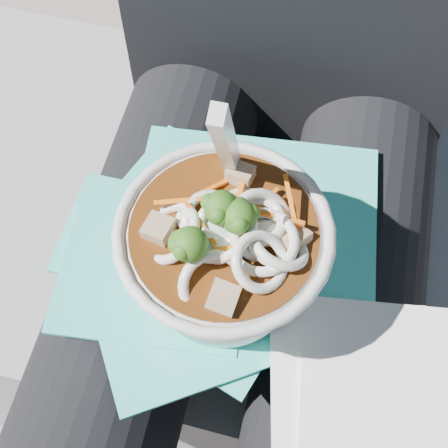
% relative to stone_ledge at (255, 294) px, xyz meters
% --- Properties ---
extents(ground, '(20.00, 20.00, 0.00)m').
position_rel_stone_ledge_xyz_m(ground, '(0.00, -0.15, -0.23)').
color(ground, slate).
rests_on(ground, ground).
extents(stone_ledge, '(1.02, 0.53, 0.46)m').
position_rel_stone_ledge_xyz_m(stone_ledge, '(0.00, 0.00, 0.00)').
color(stone_ledge, gray).
rests_on(stone_ledge, ground).
extents(lap, '(0.35, 0.48, 0.15)m').
position_rel_stone_ledge_xyz_m(lap, '(0.00, -0.15, 0.30)').
color(lap, black).
rests_on(lap, stone_ledge).
extents(person_body, '(0.34, 0.94, 1.00)m').
position_rel_stone_ledge_xyz_m(person_body, '(-0.00, -0.06, 0.33)').
color(person_body, black).
rests_on(person_body, ground).
extents(plastic_bag, '(0.28, 0.29, 0.01)m').
position_rel_stone_ledge_xyz_m(plastic_bag, '(-0.03, -0.13, 0.38)').
color(plastic_bag, '#31CCBE').
rests_on(plastic_bag, lap).
extents(napkins, '(0.17, 0.15, 0.01)m').
position_rel_stone_ledge_xyz_m(napkins, '(0.11, -0.22, 0.39)').
color(napkins, white).
rests_on(napkins, plastic_bag).
extents(udon_bowl, '(0.20, 0.20, 0.21)m').
position_rel_stone_ledge_xyz_m(udon_bowl, '(-0.01, -0.16, 0.45)').
color(udon_bowl, silver).
rests_on(udon_bowl, plastic_bag).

